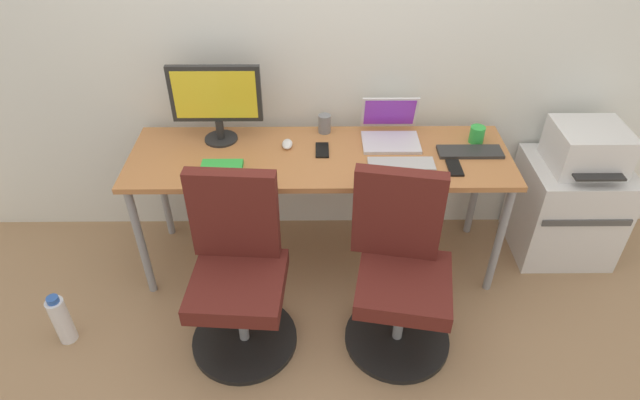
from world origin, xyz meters
The scene contains 19 objects.
ground_plane centered at (0.00, 0.00, 0.00)m, with size 5.28×5.28×0.00m, color #9E7A56.
back_wall centered at (0.00, 0.38, 1.30)m, with size 4.40×0.04×2.60m, color silver.
desk centered at (0.00, 0.00, 0.68)m, with size 2.02×0.60×0.75m.
office_chair_left centered at (-0.40, -0.56, 0.42)m, with size 0.54×0.54×0.94m.
office_chair_right centered at (0.38, -0.56, 0.42)m, with size 0.54×0.54×0.94m.
side_cabinet centered at (1.47, 0.10, 0.30)m, with size 0.55×0.49×0.61m.
printer centered at (1.47, 0.10, 0.73)m, with size 0.38×0.40×0.24m.
water_bottle_on_floor centered at (-1.32, -0.59, 0.15)m, with size 0.09×0.09×0.31m.
desktop_monitor centered at (-0.54, 0.16, 1.00)m, with size 0.48×0.18×0.43m.
open_laptop centered at (0.39, 0.17, 0.80)m, with size 0.31×0.29×0.22m.
keyboard_by_monitor centered at (0.80, 0.01, 0.76)m, with size 0.34×0.12×0.02m, color #2D2D2D.
keyboard_by_laptop centered at (0.42, -0.11, 0.76)m, with size 0.34×0.12×0.02m, color #B7B7B7.
mouse_by_monitor centered at (0.21, -0.23, 0.77)m, with size 0.06×0.10×0.03m, color #2D2D2D.
mouse_by_laptop centered at (-0.18, 0.09, 0.77)m, with size 0.06×0.10×0.03m, color silver.
coffee_mug centered at (0.86, 0.13, 0.80)m, with size 0.08×0.08×0.09m, color green.
pen_cup centered at (0.03, 0.24, 0.80)m, with size 0.07×0.07×0.10m, color slate.
phone_near_laptop centered at (0.01, 0.04, 0.75)m, with size 0.07×0.14×0.01m, color black.
phone_near_monitor centered at (0.69, -0.14, 0.75)m, with size 0.07×0.14×0.01m, color black.
notebook centered at (-0.50, -0.15, 0.76)m, with size 0.21×0.15×0.03m, color green.
Camera 1 is at (-0.02, -2.39, 2.28)m, focal length 30.05 mm.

